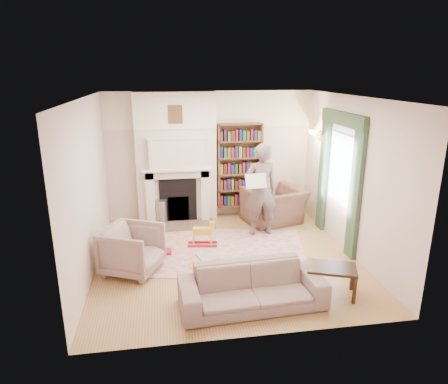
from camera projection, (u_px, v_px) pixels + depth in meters
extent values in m
plane|color=olive|center=(226.00, 257.00, 7.15)|extent=(4.50, 4.50, 0.00)
plane|color=white|center=(226.00, 97.00, 6.33)|extent=(4.50, 4.50, 0.00)
plane|color=beige|center=(210.00, 156.00, 8.87)|extent=(4.50, 0.00, 4.50)
plane|color=beige|center=(258.00, 233.00, 4.61)|extent=(4.50, 0.00, 4.50)
plane|color=beige|center=(88.00, 188.00, 6.40)|extent=(0.00, 4.50, 4.50)
plane|color=beige|center=(351.00, 177.00, 7.08)|extent=(0.00, 4.50, 4.50)
cube|color=beige|center=(176.00, 158.00, 8.59)|extent=(1.70, 0.35, 2.80)
cube|color=silver|center=(177.00, 169.00, 8.37)|extent=(1.47, 0.24, 0.05)
cube|color=black|center=(178.00, 201.00, 8.66)|extent=(0.80, 0.06, 0.96)
cube|color=silver|center=(177.00, 154.00, 8.29)|extent=(1.15, 0.18, 0.62)
cube|color=brown|center=(240.00, 166.00, 8.91)|extent=(1.00, 0.24, 1.85)
cube|color=silver|center=(341.00, 169.00, 7.44)|extent=(0.02, 0.90, 1.30)
cube|color=#2B432D|center=(355.00, 193.00, 6.85)|extent=(0.07, 0.32, 2.40)
cube|color=#2B432D|center=(323.00, 173.00, 8.17)|extent=(0.07, 0.32, 2.40)
cube|color=#2B432D|center=(343.00, 119.00, 7.16)|extent=(0.09, 1.70, 0.24)
cube|color=beige|center=(228.00, 251.00, 7.39)|extent=(3.15, 2.66, 0.01)
imported|color=#4C2D28|center=(273.00, 206.00, 8.70)|extent=(1.42, 1.32, 0.77)
imported|color=#B5A595|center=(132.00, 250.00, 6.53)|extent=(1.14, 1.13, 0.79)
imported|color=gray|center=(252.00, 287.00, 5.59)|extent=(2.08, 0.91, 0.59)
imported|color=#5D4F4A|center=(261.00, 190.00, 7.90)|extent=(0.73, 0.51, 1.88)
cube|color=silver|center=(256.00, 181.00, 7.62)|extent=(0.42, 0.16, 0.27)
cylinder|color=#939499|center=(161.00, 213.00, 8.60)|extent=(0.25, 0.25, 0.55)
cube|color=#E2DD50|center=(208.00, 257.00, 7.10)|extent=(0.40, 0.40, 0.03)
cube|color=#AF1429|center=(163.00, 252.00, 7.27)|extent=(0.33, 0.22, 0.05)
cube|color=red|center=(262.00, 263.00, 6.88)|extent=(0.29, 0.27, 0.02)
cube|color=red|center=(236.00, 270.00, 6.65)|extent=(0.29, 0.27, 0.02)
cube|color=red|center=(196.00, 265.00, 6.81)|extent=(0.26, 0.21, 0.02)
cube|color=red|center=(244.00, 265.00, 6.81)|extent=(0.27, 0.22, 0.02)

